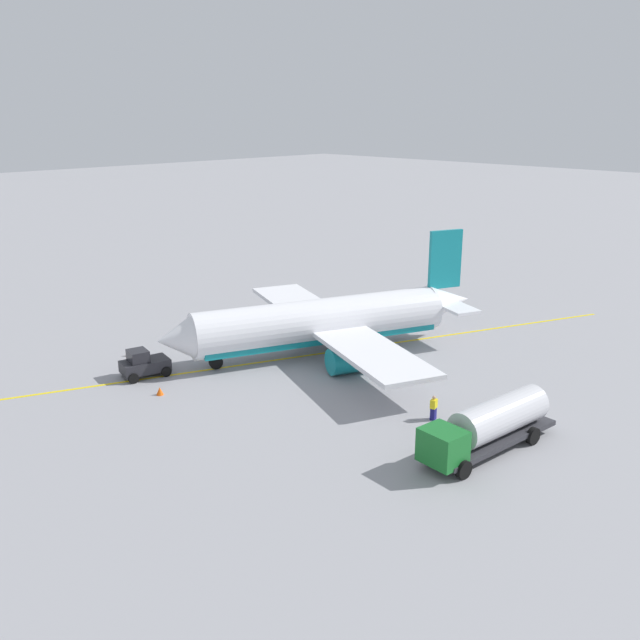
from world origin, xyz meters
The scene contains 8 objects.
ground_plane centered at (0.00, 0.00, 0.00)m, with size 400.00×400.00×0.00m, color #939399.
airplane centered at (-0.43, 0.17, 2.71)m, with size 27.74×27.94×9.79m.
fuel_tanker centered at (5.11, 19.66, 1.73)m, with size 10.69×3.53×3.15m.
pushback_tug centered at (13.41, -5.90, 1.01)m, with size 3.93×2.94×2.20m.
refueling_worker centered at (3.81, 14.68, 0.82)m, with size 0.60×0.48×1.71m.
safety_cone_nose centered at (11.86, -10.90, 0.31)m, with size 0.57×0.57×0.63m, color #F2590F.
safety_cone_wingtip centered at (14.57, -1.84, 0.30)m, with size 0.54×0.54×0.60m, color #F2590F.
taxi_line_marking centered at (0.00, 0.00, 0.01)m, with size 60.72×0.30×0.01m, color yellow.
Camera 1 is at (39.17, 39.77, 19.89)m, focal length 39.06 mm.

